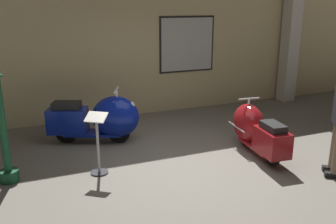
% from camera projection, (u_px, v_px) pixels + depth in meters
% --- Properties ---
extents(ground_plane, '(60.00, 60.00, 0.00)m').
position_uv_depth(ground_plane, '(182.00, 167.00, 6.05)').
color(ground_plane, slate).
extents(showroom_back_wall, '(18.00, 0.63, 3.90)m').
position_uv_depth(showroom_back_wall, '(132.00, 32.00, 8.39)').
color(showroom_back_wall, '#CCB784').
rests_on(showroom_back_wall, ground).
extents(scooter_0, '(1.79, 1.11, 1.06)m').
position_uv_depth(scooter_0, '(101.00, 119.00, 6.97)').
color(scooter_0, black).
rests_on(scooter_0, ground).
extents(scooter_1, '(0.59, 1.58, 0.94)m').
position_uv_depth(scooter_1, '(255.00, 129.00, 6.55)').
color(scooter_1, black).
rests_on(scooter_1, ground).
extents(info_stanchion, '(0.39, 0.37, 1.00)m').
position_uv_depth(info_stanchion, '(98.00, 149.00, 5.71)').
color(info_stanchion, '#333338').
rests_on(info_stanchion, ground).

